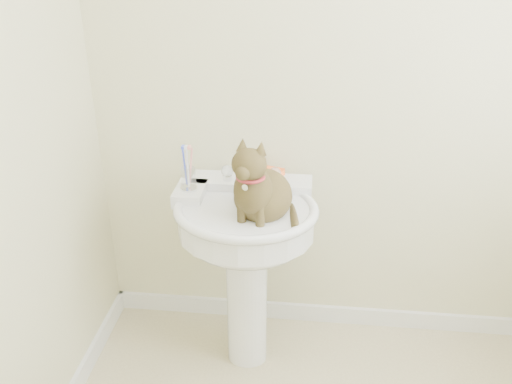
% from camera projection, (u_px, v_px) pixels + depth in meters
% --- Properties ---
extents(wall_back, '(2.20, 0.00, 2.50)m').
position_uv_depth(wall_back, '(356.00, 71.00, 2.14)').
color(wall_back, beige).
rests_on(wall_back, ground).
extents(baseboard_back, '(2.20, 0.02, 0.09)m').
position_uv_depth(baseboard_back, '(336.00, 314.00, 2.67)').
color(baseboard_back, white).
rests_on(baseboard_back, floor).
extents(pedestal_sink, '(0.59, 0.58, 0.81)m').
position_uv_depth(pedestal_sink, '(246.00, 237.00, 2.19)').
color(pedestal_sink, white).
rests_on(pedestal_sink, floor).
extents(faucet, '(0.28, 0.12, 0.14)m').
position_uv_depth(faucet, '(250.00, 174.00, 2.23)').
color(faucet, silver).
rests_on(faucet, pedestal_sink).
extents(soap_bar, '(0.10, 0.08, 0.03)m').
position_uv_depth(soap_bar, '(273.00, 172.00, 2.31)').
color(soap_bar, orange).
rests_on(soap_bar, pedestal_sink).
extents(toothbrush_cup, '(0.07, 0.07, 0.18)m').
position_uv_depth(toothbrush_cup, '(188.00, 178.00, 2.17)').
color(toothbrush_cup, silver).
rests_on(toothbrush_cup, pedestal_sink).
extents(cat, '(0.25, 0.31, 0.46)m').
position_uv_depth(cat, '(261.00, 192.00, 2.04)').
color(cat, brown).
rests_on(cat, pedestal_sink).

